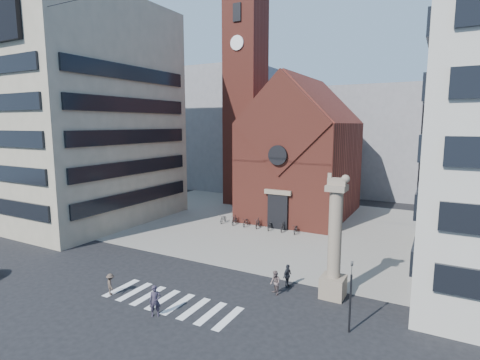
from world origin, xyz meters
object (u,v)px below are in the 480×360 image
at_px(lion_column, 335,249).
at_px(pedestrian_0, 155,301).
at_px(scooter_0, 223,219).
at_px(pedestrian_1, 275,283).
at_px(pedestrian_2, 287,276).
at_px(traffic_light, 351,295).

height_order(lion_column, pedestrian_0, lion_column).
bearing_deg(scooter_0, pedestrian_0, -80.00).
height_order(pedestrian_0, pedestrian_1, pedestrian_0).
bearing_deg(lion_column, scooter_0, 141.96).
height_order(pedestrian_0, pedestrian_2, pedestrian_0).
bearing_deg(pedestrian_2, lion_column, -79.99).
xyz_separation_m(lion_column, pedestrian_0, (-9.10, -7.90, -2.47)).
bearing_deg(traffic_light, scooter_0, 137.62).
height_order(pedestrian_1, pedestrian_2, pedestrian_2).
distance_m(pedestrian_1, pedestrian_2, 1.61).
relative_size(pedestrian_1, scooter_0, 0.91).
bearing_deg(pedestrian_1, pedestrian_0, -88.31).
distance_m(lion_column, pedestrian_1, 4.77).
bearing_deg(traffic_light, pedestrian_2, 143.33).
distance_m(traffic_light, pedestrian_1, 6.33).
height_order(lion_column, pedestrian_1, lion_column).
bearing_deg(pedestrian_2, traffic_light, -116.66).
relative_size(lion_column, scooter_0, 4.60).
xyz_separation_m(traffic_light, pedestrian_1, (-5.67, 2.42, -1.43)).
height_order(lion_column, scooter_0, lion_column).
relative_size(pedestrian_0, scooter_0, 1.05).
bearing_deg(pedestrian_2, scooter_0, 55.60).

